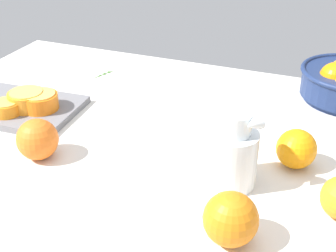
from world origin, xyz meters
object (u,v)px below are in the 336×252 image
object	(u,v)px
juice_pitcher	(232,157)
cutting_board	(22,109)
orange_half_2	(6,108)
loose_orange_3	(231,219)
orange_half_1	(40,101)
loose_orange_1	(296,149)
loose_orange_2	(37,139)
orange_half_0	(27,100)

from	to	relation	value
juice_pitcher	cutting_board	world-z (taller)	juice_pitcher
orange_half_2	loose_orange_3	bearing A→B (deg)	-18.84
orange_half_1	orange_half_2	distance (cm)	7.67
cutting_board	orange_half_1	distance (cm)	6.04
loose_orange_3	cutting_board	bearing A→B (deg)	156.92
orange_half_2	juice_pitcher	bearing A→B (deg)	-4.99
loose_orange_1	loose_orange_2	bearing A→B (deg)	-161.96
orange_half_1	loose_orange_1	bearing A→B (deg)	0.25
cutting_board	loose_orange_1	xyz separation A→B (cm)	(63.99, 0.50, 3.07)
cutting_board	loose_orange_2	bearing A→B (deg)	-44.17
orange_half_0	loose_orange_3	size ratio (longest dim) A/B	1.00
cutting_board	loose_orange_2	size ratio (longest dim) A/B	3.14
cutting_board	loose_orange_3	size ratio (longest dim) A/B	3.01
cutting_board	orange_half_1	xyz separation A→B (cm)	(5.34, 0.24, 2.81)
loose_orange_2	cutting_board	bearing A→B (deg)	135.83
loose_orange_3	orange_half_1	bearing A→B (deg)	154.62
orange_half_2	loose_orange_3	xyz separation A→B (cm)	(58.05, -19.81, 1.15)
cutting_board	juice_pitcher	bearing A→B (deg)	-9.99
orange_half_1	orange_half_2	world-z (taller)	orange_half_1
cutting_board	orange_half_0	size ratio (longest dim) A/B	3.02
orange_half_1	loose_orange_3	size ratio (longest dim) A/B	0.96
juice_pitcher	loose_orange_1	xyz separation A→B (cm)	(10.31, 9.95, -1.67)
juice_pitcher	loose_orange_1	world-z (taller)	juice_pitcher
cutting_board	orange_half_1	world-z (taller)	orange_half_1
loose_orange_2	loose_orange_3	distance (cm)	42.89
loose_orange_1	loose_orange_3	xyz separation A→B (cm)	(-6.43, -25.03, 0.45)
loose_orange_2	juice_pitcher	bearing A→B (deg)	8.66
cutting_board	loose_orange_1	world-z (taller)	loose_orange_1
orange_half_2	loose_orange_1	bearing A→B (deg)	4.62
loose_orange_2	loose_orange_3	world-z (taller)	loose_orange_3
juice_pitcher	orange_half_0	xyz separation A→B (cm)	(-51.54, 9.06, -1.83)
orange_half_0	orange_half_1	distance (cm)	3.27
orange_half_1	loose_orange_2	xyz separation A→B (cm)	(10.35, -15.48, 0.54)
orange_half_2	loose_orange_1	size ratio (longest dim) A/B	0.84
cutting_board	loose_orange_3	bearing A→B (deg)	-23.08
orange_half_1	loose_orange_3	xyz separation A→B (cm)	(52.22, -24.77, 0.72)
juice_pitcher	orange_half_1	distance (cm)	49.34
orange_half_2	loose_orange_1	distance (cm)	64.70
juice_pitcher	loose_orange_1	bearing A→B (deg)	43.97
loose_orange_1	loose_orange_3	world-z (taller)	loose_orange_3
loose_orange_2	loose_orange_1	bearing A→B (deg)	18.04
orange_half_2	loose_orange_3	size ratio (longest dim) A/B	0.75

